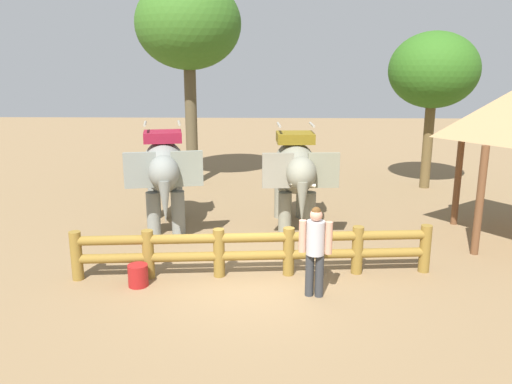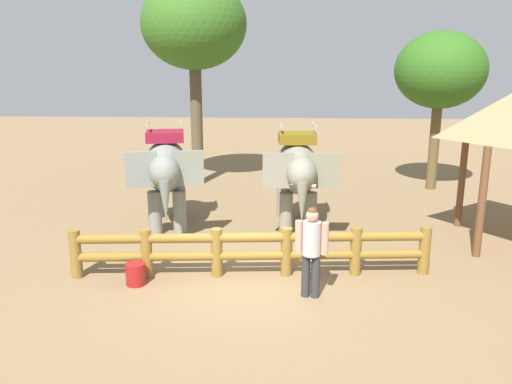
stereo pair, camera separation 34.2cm
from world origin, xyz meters
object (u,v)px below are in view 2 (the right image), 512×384
at_px(elephant_near_left, 166,170).
at_px(tree_back_center, 440,71).
at_px(log_fence, 252,249).
at_px(elephant_center, 297,171).
at_px(feed_bucket, 136,274).
at_px(tourist_woman_in_black, 311,246).
at_px(tree_far_left, 194,26).

xyz_separation_m(elephant_near_left, tree_back_center, (8.35, 4.80, 2.45)).
xyz_separation_m(log_fence, elephant_near_left, (-2.49, 3.17, 1.01)).
bearing_deg(elephant_center, log_fence, -107.29).
bearing_deg(elephant_center, elephant_near_left, -178.63).
bearing_deg(feed_bucket, elephant_center, 48.90).
bearing_deg(elephant_near_left, tourist_woman_in_black, -48.26).
distance_m(tree_far_left, tree_back_center, 8.49).
bearing_deg(elephant_center, tourist_woman_in_black, -87.41).
bearing_deg(tree_far_left, elephant_near_left, -90.01).
height_order(tree_far_left, feed_bucket, tree_far_left).
bearing_deg(elephant_center, tree_back_center, 44.19).
distance_m(log_fence, elephant_near_left, 4.15).
relative_size(log_fence, elephant_near_left, 2.23).
distance_m(log_fence, tree_far_left, 9.97).
height_order(log_fence, elephant_near_left, elephant_near_left).
relative_size(log_fence, tourist_woman_in_black, 4.21).
bearing_deg(log_fence, feed_bucket, -165.74).
relative_size(elephant_near_left, feed_bucket, 7.51).
xyz_separation_m(log_fence, elephant_center, (1.01, 3.25, 0.99)).
bearing_deg(tree_back_center, elephant_center, -135.81).
relative_size(elephant_center, tree_back_center, 0.61).
bearing_deg(feed_bucket, elephant_near_left, 92.17).
relative_size(elephant_near_left, elephant_center, 1.03).
bearing_deg(tree_back_center, elephant_near_left, -150.10).
xyz_separation_m(tree_back_center, feed_bucket, (-8.21, -8.56, -3.83)).
height_order(log_fence, tourist_woman_in_black, tourist_woman_in_black).
relative_size(log_fence, elephant_center, 2.31).
distance_m(elephant_center, feed_bucket, 5.28).
bearing_deg(tourist_woman_in_black, elephant_near_left, 131.74).
bearing_deg(log_fence, tree_back_center, 53.64).
height_order(tree_back_center, feed_bucket, tree_back_center).
height_order(log_fence, feed_bucket, log_fence).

